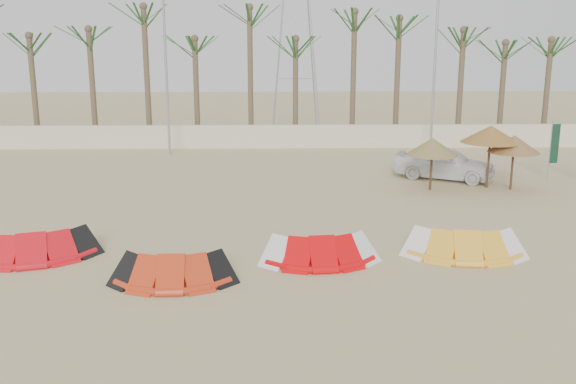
{
  "coord_description": "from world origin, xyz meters",
  "views": [
    {
      "loc": [
        -0.46,
        -13.9,
        6.13
      ],
      "look_at": [
        0.0,
        6.0,
        1.3
      ],
      "focal_mm": 40.0,
      "sensor_mm": 36.0,
      "label": 1
    }
  ],
  "objects_px": {
    "parasol_mid": "(491,134)",
    "kite_red_mid": "(174,265)",
    "kite_orange": "(462,240)",
    "parasol_left": "(432,147)",
    "car": "(444,163)",
    "kite_red_right": "(320,246)",
    "parasol_right": "(514,144)",
    "kite_red_left": "(37,242)"
  },
  "relations": [
    {
      "from": "car",
      "to": "kite_orange",
      "type": "bearing_deg",
      "value": -163.57
    },
    {
      "from": "parasol_left",
      "to": "parasol_right",
      "type": "distance_m",
      "value": 3.32
    },
    {
      "from": "parasol_right",
      "to": "car",
      "type": "distance_m",
      "value": 3.27
    },
    {
      "from": "kite_orange",
      "to": "parasol_left",
      "type": "relative_size",
      "value": 1.62
    },
    {
      "from": "kite_orange",
      "to": "parasol_right",
      "type": "relative_size",
      "value": 1.55
    },
    {
      "from": "parasol_left",
      "to": "kite_red_mid",
      "type": "bearing_deg",
      "value": -132.42
    },
    {
      "from": "kite_red_mid",
      "to": "parasol_left",
      "type": "height_order",
      "value": "parasol_left"
    },
    {
      "from": "parasol_left",
      "to": "parasol_right",
      "type": "xyz_separation_m",
      "value": [
        3.32,
        -0.03,
        0.1
      ]
    },
    {
      "from": "parasol_left",
      "to": "parasol_mid",
      "type": "height_order",
      "value": "parasol_mid"
    },
    {
      "from": "kite_red_mid",
      "to": "parasol_right",
      "type": "xyz_separation_m",
      "value": [
        12.33,
        9.83,
        1.48
      ]
    },
    {
      "from": "kite_red_left",
      "to": "parasol_right",
      "type": "height_order",
      "value": "parasol_right"
    },
    {
      "from": "kite_red_left",
      "to": "kite_red_mid",
      "type": "distance_m",
      "value": 4.67
    },
    {
      "from": "kite_red_left",
      "to": "kite_orange",
      "type": "height_order",
      "value": "same"
    },
    {
      "from": "parasol_mid",
      "to": "kite_red_mid",
      "type": "bearing_deg",
      "value": -138.4
    },
    {
      "from": "parasol_right",
      "to": "kite_orange",
      "type": "bearing_deg",
      "value": -118.66
    },
    {
      "from": "kite_red_mid",
      "to": "car",
      "type": "distance_m",
      "value": 15.61
    },
    {
      "from": "kite_red_left",
      "to": "kite_red_mid",
      "type": "xyz_separation_m",
      "value": [
        4.23,
        -1.99,
        -0.0
      ]
    },
    {
      "from": "kite_red_left",
      "to": "kite_orange",
      "type": "distance_m",
      "value": 12.23
    },
    {
      "from": "parasol_mid",
      "to": "car",
      "type": "relative_size",
      "value": 0.6
    },
    {
      "from": "kite_red_left",
      "to": "parasol_right",
      "type": "bearing_deg",
      "value": 25.32
    },
    {
      "from": "kite_red_mid",
      "to": "car",
      "type": "bearing_deg",
      "value": 49.7
    },
    {
      "from": "kite_red_right",
      "to": "kite_red_mid",
      "type": "bearing_deg",
      "value": -159.26
    },
    {
      "from": "parasol_mid",
      "to": "parasol_right",
      "type": "height_order",
      "value": "parasol_mid"
    },
    {
      "from": "kite_red_mid",
      "to": "parasol_right",
      "type": "bearing_deg",
      "value": 38.54
    },
    {
      "from": "kite_orange",
      "to": "parasol_mid",
      "type": "distance_m",
      "value": 9.16
    },
    {
      "from": "parasol_mid",
      "to": "parasol_right",
      "type": "xyz_separation_m",
      "value": [
        0.87,
        -0.35,
        -0.35
      ]
    },
    {
      "from": "parasol_left",
      "to": "car",
      "type": "xyz_separation_m",
      "value": [
        1.08,
        2.04,
        -1.06
      ]
    },
    {
      "from": "kite_red_right",
      "to": "kite_orange",
      "type": "height_order",
      "value": "same"
    },
    {
      "from": "kite_red_mid",
      "to": "kite_red_left",
      "type": "bearing_deg",
      "value": 154.81
    },
    {
      "from": "kite_orange",
      "to": "parasol_right",
      "type": "distance_m",
      "value": 9.16
    },
    {
      "from": "kite_red_mid",
      "to": "kite_red_right",
      "type": "relative_size",
      "value": 0.95
    },
    {
      "from": "parasol_mid",
      "to": "parasol_right",
      "type": "bearing_deg",
      "value": -21.91
    },
    {
      "from": "parasol_left",
      "to": "parasol_mid",
      "type": "bearing_deg",
      "value": 7.37
    },
    {
      "from": "parasol_left",
      "to": "parasol_mid",
      "type": "distance_m",
      "value": 2.51
    },
    {
      "from": "kite_orange",
      "to": "parasol_mid",
      "type": "bearing_deg",
      "value": 67.31
    },
    {
      "from": "kite_red_right",
      "to": "parasol_left",
      "type": "height_order",
      "value": "parasol_left"
    },
    {
      "from": "kite_red_left",
      "to": "parasol_left",
      "type": "relative_size",
      "value": 1.78
    },
    {
      "from": "kite_red_right",
      "to": "car",
      "type": "xyz_separation_m",
      "value": [
        6.24,
        10.44,
        0.32
      ]
    },
    {
      "from": "kite_red_right",
      "to": "parasol_left",
      "type": "xyz_separation_m",
      "value": [
        5.16,
        8.4,
        1.38
      ]
    },
    {
      "from": "kite_red_right",
      "to": "parasol_right",
      "type": "height_order",
      "value": "parasol_right"
    },
    {
      "from": "kite_orange",
      "to": "parasol_left",
      "type": "xyz_separation_m",
      "value": [
        1.01,
        7.96,
        1.38
      ]
    },
    {
      "from": "kite_orange",
      "to": "kite_red_right",
      "type": "bearing_deg",
      "value": -173.97
    }
  ]
}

